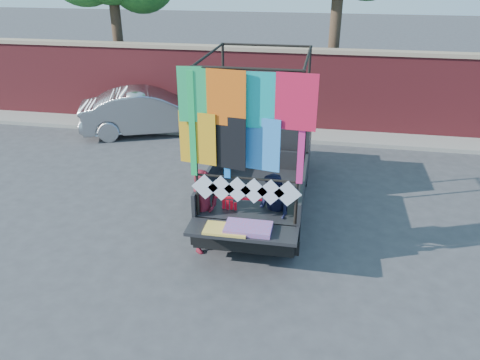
% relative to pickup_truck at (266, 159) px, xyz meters
% --- Properties ---
extents(ground, '(90.00, 90.00, 0.00)m').
position_rel_pickup_truck_xyz_m(ground, '(0.37, -2.13, -0.90)').
color(ground, '#38383A').
rests_on(ground, ground).
extents(brick_wall, '(30.00, 0.45, 2.61)m').
position_rel_pickup_truck_xyz_m(brick_wall, '(0.37, 4.87, 0.43)').
color(brick_wall, maroon).
rests_on(brick_wall, ground).
extents(curb, '(30.00, 1.20, 0.12)m').
position_rel_pickup_truck_xyz_m(curb, '(0.37, 4.17, -0.84)').
color(curb, gray).
rests_on(curb, ground).
extents(pickup_truck, '(2.26, 5.67, 3.57)m').
position_rel_pickup_truck_xyz_m(pickup_truck, '(0.00, 0.00, 0.00)').
color(pickup_truck, black).
rests_on(pickup_truck, ground).
extents(sedan, '(4.51, 2.96, 1.40)m').
position_rel_pickup_truck_xyz_m(sedan, '(-4.22, 3.70, -0.20)').
color(sedan, '#A2A5A9').
rests_on(sedan, ground).
extents(woman, '(0.67, 0.72, 1.66)m').
position_rel_pickup_truck_xyz_m(woman, '(-0.82, -2.54, -0.07)').
color(woman, maroon).
rests_on(woman, ground).
extents(man, '(0.93, 0.97, 1.58)m').
position_rel_pickup_truck_xyz_m(man, '(0.43, -2.38, -0.11)').
color(man, '#151735').
rests_on(man, ground).
extents(streamer_bundle, '(0.87, 0.08, 0.60)m').
position_rel_pickup_truck_xyz_m(streamer_bundle, '(-0.29, -2.47, 0.05)').
color(streamer_bundle, red).
rests_on(streamer_bundle, ground).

